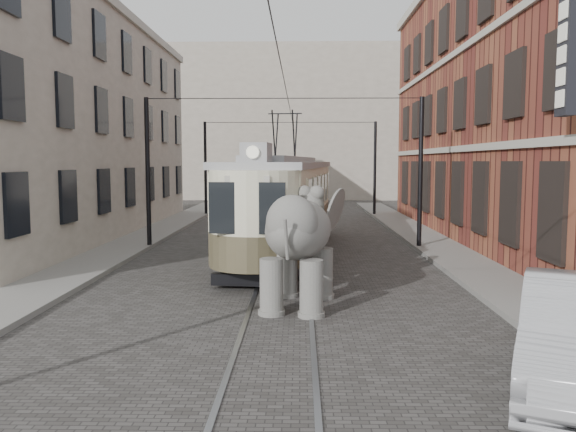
{
  "coord_description": "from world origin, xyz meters",
  "views": [
    {
      "loc": [
        0.47,
        -16.92,
        3.49
      ],
      "look_at": [
        0.16,
        -2.22,
        2.1
      ],
      "focal_mm": 36.09,
      "sensor_mm": 36.0,
      "label": 1
    }
  ],
  "objects": [
    {
      "name": "catenary",
      "position": [
        -0.2,
        5.0,
        3.0
      ],
      "size": [
        11.0,
        30.2,
        6.0
      ],
      "primitive_type": null,
      "color": "black",
      "rests_on": "ground"
    },
    {
      "name": "tram_rails",
      "position": [
        0.0,
        0.0,
        0.01
      ],
      "size": [
        1.54,
        80.0,
        0.02
      ],
      "primitive_type": null,
      "color": "slate",
      "rests_on": "ground"
    },
    {
      "name": "tram",
      "position": [
        -0.11,
        5.13,
        2.67
      ],
      "size": [
        4.19,
        13.67,
        5.34
      ],
      "primitive_type": null,
      "rotation": [
        0.0,
        0.0,
        -0.11
      ],
      "color": "beige",
      "rests_on": "ground"
    },
    {
      "name": "distant_block",
      "position": [
        0.0,
        40.0,
        7.0
      ],
      "size": [
        28.0,
        10.0,
        14.0
      ],
      "primitive_type": "cube",
      "color": "gray",
      "rests_on": "ground"
    },
    {
      "name": "brick_building",
      "position": [
        11.0,
        9.0,
        6.0
      ],
      "size": [
        8.0,
        26.0,
        12.0
      ],
      "primitive_type": "cube",
      "color": "maroon",
      "rests_on": "ground"
    },
    {
      "name": "sidewalk_left",
      "position": [
        -6.5,
        0.0,
        0.07
      ],
      "size": [
        2.0,
        60.0,
        0.15
      ],
      "primitive_type": "cube",
      "color": "slate",
      "rests_on": "ground"
    },
    {
      "name": "elephant",
      "position": [
        0.43,
        -3.16,
        1.44
      ],
      "size": [
        3.36,
        5.08,
        2.88
      ],
      "primitive_type": null,
      "rotation": [
        0.0,
        0.0,
        -0.17
      ],
      "color": "#605F59",
      "rests_on": "ground"
    },
    {
      "name": "sidewalk_right",
      "position": [
        6.0,
        0.0,
        0.07
      ],
      "size": [
        2.0,
        60.0,
        0.15
      ],
      "primitive_type": "cube",
      "color": "slate",
      "rests_on": "ground"
    },
    {
      "name": "ground",
      "position": [
        0.0,
        0.0,
        0.0
      ],
      "size": [
        120.0,
        120.0,
        0.0
      ],
      "primitive_type": "plane",
      "color": "#44413E"
    },
    {
      "name": "stucco_building",
      "position": [
        -11.0,
        10.0,
        5.0
      ],
      "size": [
        7.0,
        24.0,
        10.0
      ],
      "primitive_type": "cube",
      "color": "gray",
      "rests_on": "ground"
    }
  ]
}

